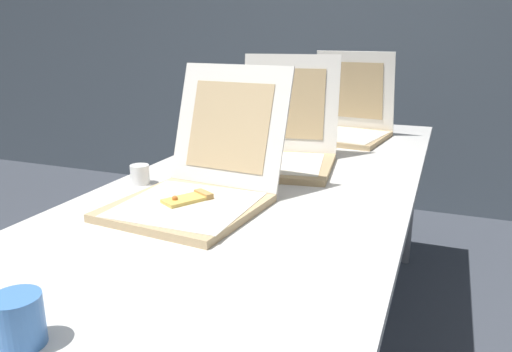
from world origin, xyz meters
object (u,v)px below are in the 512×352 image
pizza_box_front (197,187)px  pizza_box_back (345,126)px  table (270,191)px  cup_printed_front (18,321)px  pizza_box_middle (281,150)px  cup_white_mid (189,158)px  cup_white_near_center (140,174)px

pizza_box_front → pizza_box_back: size_ratio=1.24×
table → cup_printed_front: 1.01m
pizza_box_back → table: bearing=-89.4°
pizza_box_middle → cup_white_mid: pizza_box_middle is taller
pizza_box_back → cup_white_near_center: (-0.47, -0.98, -0.02)m
cup_white_mid → pizza_box_front: bearing=-57.9°
cup_printed_front → pizza_box_front: bearing=94.1°
pizza_box_middle → pizza_box_back: pizza_box_middle is taller
pizza_box_middle → cup_printed_front: 1.19m
table → pizza_box_middle: (-0.02, 0.18, 0.10)m
pizza_box_back → pizza_box_front: bearing=-92.5°
table → pizza_box_front: 0.36m
pizza_box_back → cup_printed_front: pizza_box_back is taller
pizza_box_front → table: bearing=78.3°
cup_white_near_center → pizza_box_back: bearing=64.3°
pizza_box_front → pizza_box_back: pizza_box_back is taller
pizza_box_front → pizza_box_middle: size_ratio=1.12×
cup_white_near_center → table: bearing=29.6°
cup_white_mid → cup_white_near_center: size_ratio=1.00×
pizza_box_front → cup_white_mid: (-0.23, 0.37, -0.02)m
pizza_box_front → cup_white_near_center: (-0.27, 0.12, -0.02)m
pizza_box_front → cup_printed_front: pizza_box_front is taller
table → cup_white_mid: bearing=173.2°
pizza_box_front → cup_white_mid: bearing=127.7°
cup_white_mid → cup_white_near_center: (-0.04, -0.25, 0.00)m
cup_white_mid → cup_printed_front: size_ratio=0.75×
pizza_box_front → cup_white_near_center: 0.30m
cup_white_mid → pizza_box_back: bearing=59.3°
pizza_box_front → pizza_box_back: 1.11m
pizza_box_front → cup_white_near_center: pizza_box_front is taller
table → cup_white_mid: (-0.33, 0.04, 0.08)m
table → pizza_box_back: (0.10, 0.77, 0.10)m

